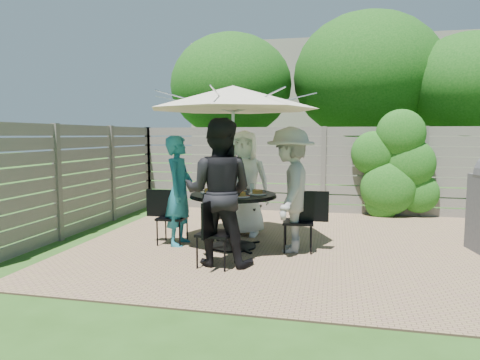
% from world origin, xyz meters
% --- Properties ---
extents(backyard_envelope, '(60.00, 60.00, 5.00)m').
position_xyz_m(backyard_envelope, '(0.09, 10.29, 2.61)').
color(backyard_envelope, '#295019').
rests_on(backyard_envelope, ground).
extents(patio_table, '(1.26, 1.26, 0.82)m').
position_xyz_m(patio_table, '(-1.20, -0.18, 0.57)').
color(patio_table, black).
rests_on(patio_table, ground).
extents(umbrella, '(2.47, 2.47, 2.37)m').
position_xyz_m(umbrella, '(-1.20, -0.18, 2.20)').
color(umbrella, silver).
rests_on(umbrella, ground).
extents(chair_back, '(0.49, 0.69, 0.93)m').
position_xyz_m(chair_back, '(-1.21, 0.78, 0.28)').
color(chair_back, black).
rests_on(chair_back, ground).
extents(person_back, '(0.86, 0.57, 1.75)m').
position_xyz_m(person_back, '(-1.21, 0.65, 0.87)').
color(person_back, white).
rests_on(person_back, ground).
extents(chair_left, '(0.62, 0.42, 0.85)m').
position_xyz_m(chair_left, '(-2.17, -0.19, 0.25)').
color(chair_left, black).
rests_on(chair_left, ground).
extents(person_left, '(0.40, 0.61, 1.66)m').
position_xyz_m(person_left, '(-2.03, -0.19, 0.83)').
color(person_left, teal).
rests_on(person_left, ground).
extents(chair_front, '(0.47, 0.66, 0.88)m').
position_xyz_m(chair_front, '(-1.20, -1.15, 0.27)').
color(chair_front, black).
rests_on(chair_front, ground).
extents(person_front, '(0.92, 0.72, 1.88)m').
position_xyz_m(person_front, '(-1.19, -1.01, 0.94)').
color(person_front, black).
rests_on(person_front, ground).
extents(chair_right, '(0.65, 0.45, 0.88)m').
position_xyz_m(chair_right, '(-0.24, -0.17, 0.27)').
color(chair_right, black).
rests_on(chair_right, ground).
extents(person_right, '(0.68, 1.16, 1.78)m').
position_xyz_m(person_right, '(-0.37, -0.17, 0.89)').
color(person_right, '#9A9A95').
rests_on(person_right, ground).
extents(plate_back, '(0.26, 0.26, 0.06)m').
position_xyz_m(plate_back, '(-1.21, 0.18, 0.84)').
color(plate_back, white).
rests_on(plate_back, patio_table).
extents(plate_left, '(0.26, 0.26, 0.06)m').
position_xyz_m(plate_left, '(-1.56, -0.19, 0.84)').
color(plate_left, white).
rests_on(plate_left, patio_table).
extents(plate_front, '(0.26, 0.26, 0.06)m').
position_xyz_m(plate_front, '(-1.20, -0.54, 0.84)').
color(plate_front, white).
rests_on(plate_front, patio_table).
extents(plate_right, '(0.26, 0.26, 0.06)m').
position_xyz_m(plate_right, '(-0.84, -0.18, 0.84)').
color(plate_right, white).
rests_on(plate_right, patio_table).
extents(plate_extra, '(0.24, 0.24, 0.06)m').
position_xyz_m(plate_extra, '(-1.02, -0.48, 0.84)').
color(plate_extra, white).
rests_on(plate_extra, patio_table).
extents(glass_back, '(0.07, 0.07, 0.14)m').
position_xyz_m(glass_back, '(-1.31, 0.08, 0.89)').
color(glass_back, silver).
rests_on(glass_back, patio_table).
extents(glass_left, '(0.07, 0.07, 0.14)m').
position_xyz_m(glass_left, '(-1.46, -0.29, 0.89)').
color(glass_left, silver).
rests_on(glass_left, patio_table).
extents(glass_front, '(0.07, 0.07, 0.14)m').
position_xyz_m(glass_front, '(-1.10, -0.44, 0.89)').
color(glass_front, silver).
rests_on(glass_front, patio_table).
extents(glass_right, '(0.07, 0.07, 0.14)m').
position_xyz_m(glass_right, '(-0.95, -0.07, 0.89)').
color(glass_right, silver).
rests_on(glass_right, patio_table).
extents(syrup_jug, '(0.09, 0.09, 0.16)m').
position_xyz_m(syrup_jug, '(-1.26, -0.13, 0.90)').
color(syrup_jug, '#59280C').
rests_on(syrup_jug, patio_table).
extents(coffee_cup, '(0.08, 0.08, 0.12)m').
position_xyz_m(coffee_cup, '(-1.11, 0.04, 0.88)').
color(coffee_cup, '#C6B293').
rests_on(coffee_cup, patio_table).
extents(bicycle, '(0.97, 2.03, 1.02)m').
position_xyz_m(bicycle, '(-1.83, 2.60, 0.51)').
color(bicycle, '#333338').
rests_on(bicycle, ground).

